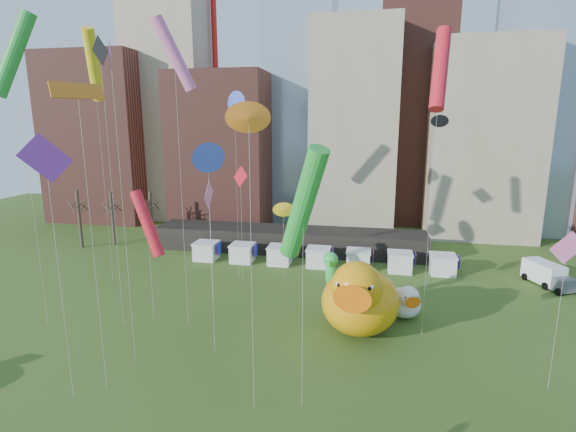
% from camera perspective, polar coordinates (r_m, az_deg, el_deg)
% --- Properties ---
extents(skyline, '(101.00, 23.00, 68.00)m').
position_cam_1_polar(skyline, '(77.48, 7.52, 14.73)').
color(skyline, brown).
rests_on(skyline, ground).
extents(pavilion, '(38.00, 6.00, 3.20)m').
position_cam_1_polar(pavilion, '(61.40, 0.07, -3.16)').
color(pavilion, black).
rests_on(pavilion, ground).
extents(vendor_tents, '(33.24, 2.80, 2.40)m').
position_cam_1_polar(vendor_tents, '(55.12, 4.05, -5.52)').
color(vendor_tents, white).
rests_on(vendor_tents, ground).
extents(bare_trees, '(8.44, 6.44, 8.50)m').
position_cam_1_polar(bare_trees, '(69.25, -21.96, -0.24)').
color(bare_trees, '#382B21').
rests_on(bare_trees, ground).
extents(big_duck, '(7.58, 9.57, 7.06)m').
position_cam_1_polar(big_duck, '(37.91, 9.42, -10.62)').
color(big_duck, orange).
rests_on(big_duck, ground).
extents(small_duck, '(4.16, 4.81, 3.40)m').
position_cam_1_polar(small_duck, '(42.39, 15.06, -10.83)').
color(small_duck, white).
rests_on(small_duck, ground).
extents(seahorse_green, '(1.60, 1.88, 6.22)m').
position_cam_1_polar(seahorse_green, '(40.51, 5.66, -7.04)').
color(seahorse_green, silver).
rests_on(seahorse_green, ground).
extents(seahorse_purple, '(1.48, 1.65, 4.40)m').
position_cam_1_polar(seahorse_purple, '(38.81, 8.56, -10.41)').
color(seahorse_purple, silver).
rests_on(seahorse_purple, ground).
extents(box_truck, '(4.24, 6.22, 2.49)m').
position_cam_1_polar(box_truck, '(56.68, 30.93, -6.59)').
color(box_truck, white).
rests_on(box_truck, ground).
extents(kite_0, '(1.84, 3.96, 25.05)m').
position_cam_1_polar(kite_0, '(36.27, 19.41, 17.80)').
color(kite_0, silver).
rests_on(kite_0, ground).
extents(kite_1, '(0.13, 2.02, 13.61)m').
position_cam_1_polar(kite_1, '(32.57, -10.36, 2.18)').
color(kite_1, silver).
rests_on(kite_1, ground).
extents(kite_2, '(2.11, 1.12, 24.57)m').
position_cam_1_polar(kite_2, '(39.18, -23.42, 18.21)').
color(kite_2, silver).
rests_on(kite_2, ground).
extents(kite_3, '(3.71, 3.85, 16.71)m').
position_cam_1_polar(kite_3, '(25.11, 2.03, 1.54)').
color(kite_3, silver).
rests_on(kite_3, ground).
extents(kite_4, '(1.64, 0.64, 8.96)m').
position_cam_1_polar(kite_4, '(49.31, -0.59, 0.82)').
color(kite_4, silver).
rests_on(kite_4, ground).
extents(kite_5, '(1.54, 2.80, 16.00)m').
position_cam_1_polar(kite_5, '(42.80, -10.53, 7.56)').
color(kite_5, silver).
rests_on(kite_5, ground).
extents(kite_6, '(1.63, 1.00, 18.98)m').
position_cam_1_polar(kite_6, '(24.46, -5.21, 12.67)').
color(kite_6, silver).
rests_on(kite_6, ground).
extents(kite_7, '(2.08, 2.16, 17.27)m').
position_cam_1_polar(kite_7, '(29.38, -29.27, 6.20)').
color(kite_7, silver).
rests_on(kite_7, ground).
extents(kite_8, '(2.01, 1.45, 13.32)m').
position_cam_1_polar(kite_8, '(47.70, -6.27, 4.95)').
color(kite_8, silver).
rests_on(kite_8, ground).
extents(kite_9, '(3.35, 2.63, 25.95)m').
position_cam_1_polar(kite_9, '(37.47, -14.76, 19.87)').
color(kite_9, silver).
rests_on(kite_9, ground).
extents(kite_10, '(1.23, 0.40, 18.61)m').
position_cam_1_polar(kite_10, '(46.45, 19.31, 11.51)').
color(kite_10, silver).
rests_on(kite_10, ground).
extents(kite_11, '(4.15, 2.79, 26.57)m').
position_cam_1_polar(kite_11, '(42.64, -32.41, 17.52)').
color(kite_11, silver).
rests_on(kite_11, ground).
extents(kite_12, '(2.93, 4.37, 27.32)m').
position_cam_1_polar(kite_12, '(51.86, -24.23, 17.65)').
color(kite_12, silver).
rests_on(kite_12, ground).
extents(kite_13, '(2.13, 2.05, 21.25)m').
position_cam_1_polar(kite_13, '(49.27, -7.03, 14.51)').
color(kite_13, silver).
rests_on(kite_13, ground).
extents(kite_14, '(2.02, 2.82, 20.14)m').
position_cam_1_polar(kite_14, '(29.33, -25.96, 14.34)').
color(kite_14, silver).
rests_on(kite_14, ground).
extents(kite_15, '(0.94, 1.66, 23.16)m').
position_cam_1_polar(kite_15, '(32.39, -22.20, 17.17)').
color(kite_15, silver).
rests_on(kite_15, ground).
extents(kite_16, '(3.66, 2.20, 12.07)m').
position_cam_1_polar(kite_16, '(40.35, -18.03, -0.97)').
color(kite_16, silver).
rests_on(kite_16, ground).
extents(kite_17, '(2.19, 0.16, 11.17)m').
position_cam_1_polar(kite_17, '(32.74, 32.89, -3.82)').
color(kite_17, silver).
rests_on(kite_17, ground).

